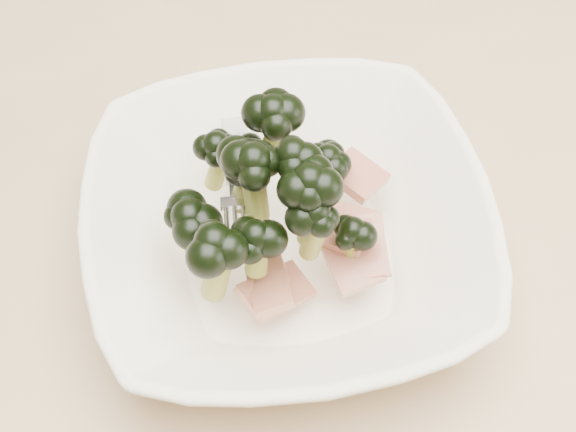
{
  "coord_description": "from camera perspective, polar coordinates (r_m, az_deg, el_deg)",
  "views": [
    {
      "loc": [
        -0.12,
        -0.27,
        1.22
      ],
      "look_at": [
        -0.12,
        0.03,
        0.8
      ],
      "focal_mm": 50.0,
      "sensor_mm": 36.0,
      "label": 1
    }
  ],
  "objects": [
    {
      "name": "dining_table",
      "position": [
        0.64,
        10.54,
        -10.06
      ],
      "size": [
        1.2,
        0.8,
        0.75
      ],
      "color": "tan",
      "rests_on": "ground"
    },
    {
      "name": "broccoli_dish",
      "position": [
        0.53,
        -0.17,
        -0.75
      ],
      "size": [
        0.3,
        0.3,
        0.13
      ],
      "color": "white",
      "rests_on": "dining_table"
    }
  ]
}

